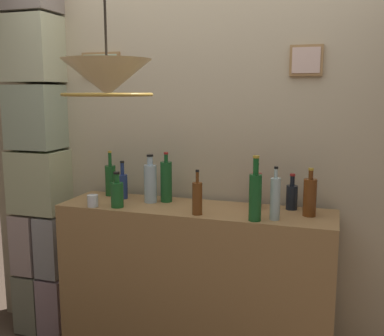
% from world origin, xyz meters
% --- Properties ---
extents(panelled_rear_partition, '(3.35, 0.15, 2.78)m').
position_xyz_m(panelled_rear_partition, '(-0.00, 1.10, 1.47)').
color(panelled_rear_partition, '#BCAD8E').
rests_on(panelled_rear_partition, ground).
extents(stone_pillar, '(0.39, 0.33, 2.71)m').
position_xyz_m(stone_pillar, '(-1.19, 0.96, 1.36)').
color(stone_pillar, gray).
rests_on(stone_pillar, ground).
extents(bar_shelf_unit, '(1.67, 0.43, 1.07)m').
position_xyz_m(bar_shelf_unit, '(0.00, 0.80, 0.54)').
color(bar_shelf_unit, '#9E7547').
rests_on(bar_shelf_unit, ground).
extents(liquor_bottle_port, '(0.06, 0.06, 0.29)m').
position_xyz_m(liquor_bottle_port, '(0.49, 0.69, 1.19)').
color(liquor_bottle_port, '#A7C0C2').
rests_on(liquor_bottle_port, bar_shelf_unit).
extents(liquor_bottle_bourbon, '(0.06, 0.06, 0.25)m').
position_xyz_m(liquor_bottle_bourbon, '(-0.52, 0.88, 1.16)').
color(liquor_bottle_bourbon, navy).
rests_on(liquor_bottle_bourbon, bar_shelf_unit).
extents(liquor_bottle_amaro, '(0.07, 0.07, 0.30)m').
position_xyz_m(liquor_bottle_amaro, '(-0.63, 0.94, 1.18)').
color(liquor_bottle_amaro, '#1B5322').
rests_on(liquor_bottle_amaro, bar_shelf_unit).
extents(liquor_bottle_rum, '(0.07, 0.07, 0.36)m').
position_xyz_m(liquor_bottle_rum, '(0.39, 0.64, 1.21)').
color(liquor_bottle_rum, '#175422').
rests_on(liquor_bottle_rum, bar_shelf_unit).
extents(liquor_bottle_whiskey, '(0.07, 0.07, 0.27)m').
position_xyz_m(liquor_bottle_whiskey, '(0.67, 0.83, 1.18)').
color(liquor_bottle_whiskey, brown).
rests_on(liquor_bottle_whiskey, bar_shelf_unit).
extents(liquor_bottle_brandy, '(0.08, 0.08, 0.30)m').
position_xyz_m(liquor_bottle_brandy, '(-0.30, 0.85, 1.20)').
color(liquor_bottle_brandy, '#A3BDCD').
rests_on(liquor_bottle_brandy, bar_shelf_unit).
extents(liquor_bottle_gin, '(0.06, 0.06, 0.27)m').
position_xyz_m(liquor_bottle_gin, '(0.35, 0.91, 1.18)').
color(liquor_bottle_gin, maroon).
rests_on(liquor_bottle_gin, bar_shelf_unit).
extents(liquor_bottle_vodka, '(0.07, 0.07, 0.21)m').
position_xyz_m(liquor_bottle_vodka, '(0.56, 0.94, 1.15)').
color(liquor_bottle_vodka, black).
rests_on(liquor_bottle_vodka, bar_shelf_unit).
extents(liquor_bottle_vermouth, '(0.06, 0.06, 0.26)m').
position_xyz_m(liquor_bottle_vermouth, '(0.06, 0.66, 1.17)').
color(liquor_bottle_vermouth, brown).
rests_on(liquor_bottle_vermouth, bar_shelf_unit).
extents(liquor_bottle_rye, '(0.08, 0.08, 0.22)m').
position_xyz_m(liquor_bottle_rye, '(-0.45, 0.67, 1.16)').
color(liquor_bottle_rye, '#195724').
rests_on(liquor_bottle_rye, bar_shelf_unit).
extents(liquor_bottle_tequila, '(0.07, 0.07, 0.32)m').
position_xyz_m(liquor_bottle_tequila, '(-0.22, 0.89, 1.20)').
color(liquor_bottle_tequila, '#195325').
rests_on(liquor_bottle_tequila, bar_shelf_unit).
extents(glass_tumbler_rocks, '(0.07, 0.07, 0.07)m').
position_xyz_m(glass_tumbler_rocks, '(-0.59, 0.63, 1.11)').
color(glass_tumbler_rocks, silver).
rests_on(glass_tumbler_rocks, bar_shelf_unit).
extents(pendant_lamp, '(0.42, 0.42, 0.61)m').
position_xyz_m(pendant_lamp, '(-0.23, 0.18, 1.82)').
color(pendant_lamp, beige).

